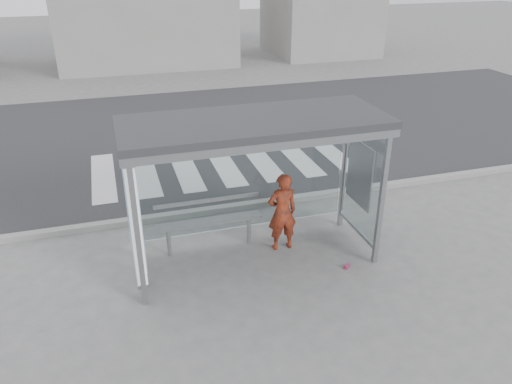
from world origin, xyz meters
TOP-DOWN VIEW (x-y plane):
  - ground at (0.00, 0.00)m, footprint 80.00×80.00m
  - road at (0.00, 7.00)m, footprint 30.00×10.00m
  - curb at (0.00, 1.95)m, footprint 30.00×0.18m
  - crosswalk at (0.50, 4.50)m, footprint 6.55×3.00m
  - bus_shelter at (-0.37, 0.06)m, footprint 4.25×1.65m
  - building_center at (0.00, 18.00)m, footprint 8.00×5.00m
  - person at (0.58, 0.23)m, footprint 0.55×0.36m
  - bench at (-0.69, 0.58)m, footprint 1.91×0.23m
  - soda_can at (1.45, -0.73)m, footprint 0.14×0.13m

SIDE VIEW (x-z plane):
  - ground at x=0.00m, z-range 0.00..0.00m
  - crosswalk at x=0.50m, z-range 0.00..0.00m
  - road at x=0.00m, z-range 0.00..0.01m
  - soda_can at x=1.45m, z-range 0.00..0.07m
  - curb at x=0.00m, z-range 0.00..0.12m
  - bench at x=-0.69m, z-range 0.09..1.08m
  - person at x=0.58m, z-range 0.00..1.50m
  - bus_shelter at x=-0.37m, z-range 0.67..3.29m
  - building_center at x=0.00m, z-range 0.00..5.00m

